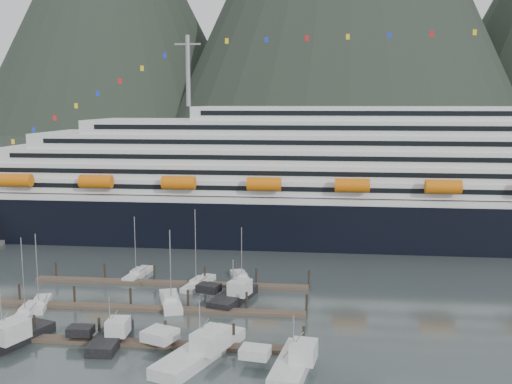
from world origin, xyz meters
TOP-DOWN VIEW (x-y plane):
  - ground at (0.00, 0.00)m, footprint 1600.00×1600.00m
  - cruise_ship at (30.03, 54.94)m, footprint 210.00×30.40m
  - dock_near at (-4.93, -9.95)m, footprint 48.18×2.28m
  - dock_mid at (-4.93, 3.05)m, footprint 48.18×2.28m
  - dock_far at (-4.93, 16.05)m, footprint 48.18×2.28m
  - sailboat_a at (-21.88, 2.49)m, footprint 4.34×8.25m
  - sailboat_b at (-22.14, -1.06)m, footprint 3.68×8.88m
  - sailboat_c at (-2.14, 5.74)m, footprint 6.09×10.57m
  - sailboat_e at (-11.87, 19.99)m, footprint 3.29×9.19m
  - sailboat_f at (6.89, 19.99)m, footprint 4.95×8.39m
  - sailboat_g at (0.19, 15.61)m, footprint 4.52×9.81m
  - trawler_a at (-19.42, -12.87)m, footprint 11.71×14.78m
  - trawler_b at (-6.34, -9.66)m, footprint 8.09×10.62m
  - trawler_c at (6.25, -12.94)m, footprint 12.81×16.25m
  - trawler_d at (17.86, -14.98)m, footprint 9.40×12.64m
  - trawler_e at (7.19, 8.39)m, footprint 9.63×12.04m

SIDE VIEW (x-z plane):
  - ground at x=0.00m, z-range 0.00..0.00m
  - dock_near at x=-4.93m, z-range -1.29..1.91m
  - dock_mid at x=-4.93m, z-range -1.29..1.91m
  - dock_far at x=-4.93m, z-range -1.29..1.91m
  - sailboat_f at x=6.89m, z-range -4.65..5.42m
  - sailboat_e at x=-11.87m, z-range -5.39..6.18m
  - sailboat_b at x=-22.14m, z-range -5.74..6.53m
  - sailboat_a at x=-21.88m, z-range -5.62..6.42m
  - sailboat_g at x=0.19m, z-range -6.54..7.36m
  - sailboat_c at x=-2.14m, z-range -5.87..6.71m
  - trawler_b at x=-6.34m, z-range -2.51..4.26m
  - trawler_d at x=17.86m, z-range -2.73..4.57m
  - trawler_e at x=7.19m, z-range -2.79..4.66m
  - trawler_a at x=-19.42m, z-range -2.97..4.92m
  - trawler_c at x=6.25m, z-range -3.08..5.07m
  - cruise_ship at x=30.03m, z-range -13.11..37.19m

